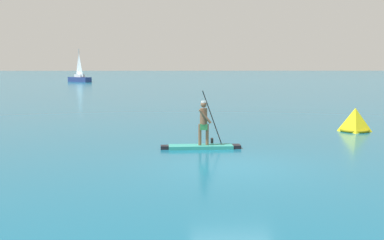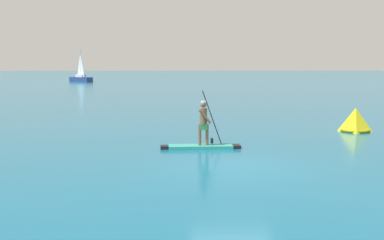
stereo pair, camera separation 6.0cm
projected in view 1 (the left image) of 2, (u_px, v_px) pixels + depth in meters
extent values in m
plane|color=#145B7A|center=(234.00, 167.00, 13.35)|extent=(440.00, 440.00, 0.00)
cube|color=teal|center=(201.00, 147.00, 16.35)|extent=(2.31, 0.71, 0.12)
cube|color=black|center=(236.00, 146.00, 16.43)|extent=(0.30, 0.44, 0.12)
cube|color=black|center=(165.00, 147.00, 16.26)|extent=(0.30, 0.38, 0.12)
cylinder|color=brown|center=(207.00, 135.00, 16.31)|extent=(0.11, 0.11, 0.76)
cylinder|color=brown|center=(200.00, 135.00, 16.29)|extent=(0.11, 0.11, 0.76)
cube|color=#338C4C|center=(204.00, 127.00, 16.27)|extent=(0.27, 0.23, 0.22)
cylinder|color=brown|center=(204.00, 116.00, 16.22)|extent=(0.26, 0.26, 0.56)
sphere|color=brown|center=(204.00, 105.00, 16.17)|extent=(0.21, 0.21, 0.21)
cylinder|color=white|center=(204.00, 102.00, 16.16)|extent=(0.18, 0.18, 0.06)
cylinder|color=brown|center=(205.00, 116.00, 16.38)|extent=(0.44, 0.11, 0.51)
cylinder|color=brown|center=(205.00, 117.00, 16.08)|extent=(0.44, 0.11, 0.51)
cylinder|color=black|center=(212.00, 118.00, 16.66)|extent=(0.74, 0.07, 1.98)
cube|color=black|center=(212.00, 142.00, 16.77)|extent=(0.09, 0.20, 0.32)
pyramid|color=yellow|center=(355.00, 120.00, 20.51)|extent=(1.32, 1.32, 1.06)
torus|color=olive|center=(354.00, 130.00, 20.56)|extent=(1.30, 1.30, 0.12)
cube|color=navy|center=(80.00, 80.00, 79.80)|extent=(4.67, 4.30, 0.84)
cylinder|color=#B2B2B7|center=(79.00, 63.00, 79.46)|extent=(0.12, 0.12, 4.89)
pyramid|color=white|center=(79.00, 65.00, 79.49)|extent=(1.35, 1.91, 4.10)
cube|color=silver|center=(79.00, 76.00, 79.72)|extent=(1.97, 1.89, 0.50)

